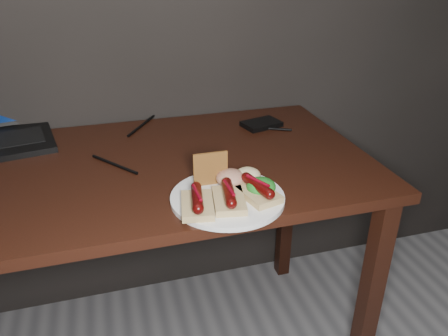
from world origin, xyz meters
TOP-DOWN VIEW (x-y plane):
  - desk at (0.00, 1.38)m, footprint 1.40×0.70m
  - hard_drive at (0.48, 1.56)m, footprint 0.14×0.11m
  - desk_cables at (0.01, 1.52)m, footprint 1.03×0.46m
  - plate at (0.24, 1.13)m, footprint 0.35×0.35m
  - bread_sausage_left at (0.15, 1.09)m, footprint 0.09×0.13m
  - bread_sausage_center at (0.23, 1.09)m, footprint 0.09×0.13m
  - bread_sausage_right at (0.30, 1.11)m, footprint 0.10×0.13m
  - crispbread at (0.21, 1.20)m, footprint 0.08×0.01m
  - salad_greens at (0.31, 1.12)m, footprint 0.07×0.07m
  - salsa_mound at (0.26, 1.18)m, footprint 0.07×0.07m
  - coleslaw_mound at (0.30, 1.18)m, footprint 0.06×0.06m

SIDE VIEW (x-z plane):
  - desk at x=0.00m, z-range 0.29..1.04m
  - desk_cables at x=0.01m, z-range 0.75..0.76m
  - plate at x=0.24m, z-range 0.75..0.76m
  - hard_drive at x=0.48m, z-range 0.75..0.77m
  - bread_sausage_left at x=0.15m, z-range 0.76..0.80m
  - bread_sausage_center at x=0.23m, z-range 0.76..0.80m
  - bread_sausage_right at x=0.30m, z-range 0.76..0.80m
  - coleslaw_mound at x=0.30m, z-range 0.76..0.80m
  - salad_greens at x=0.31m, z-range 0.76..0.80m
  - salsa_mound at x=0.26m, z-range 0.76..0.80m
  - crispbread at x=0.21m, z-range 0.76..0.85m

